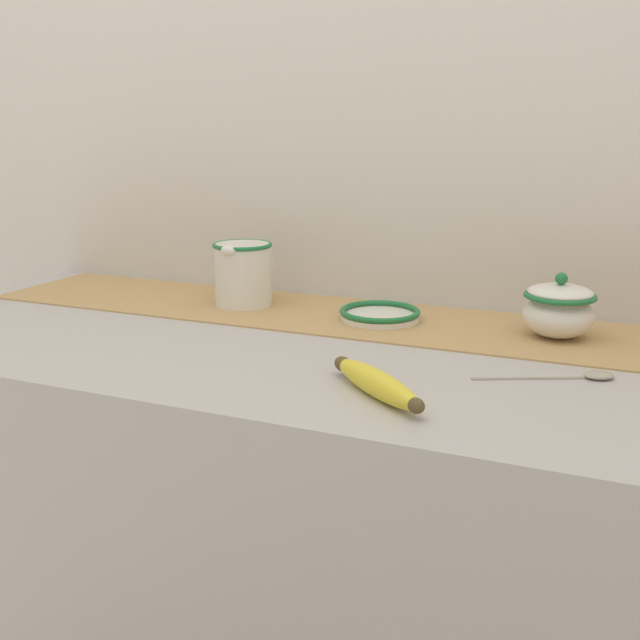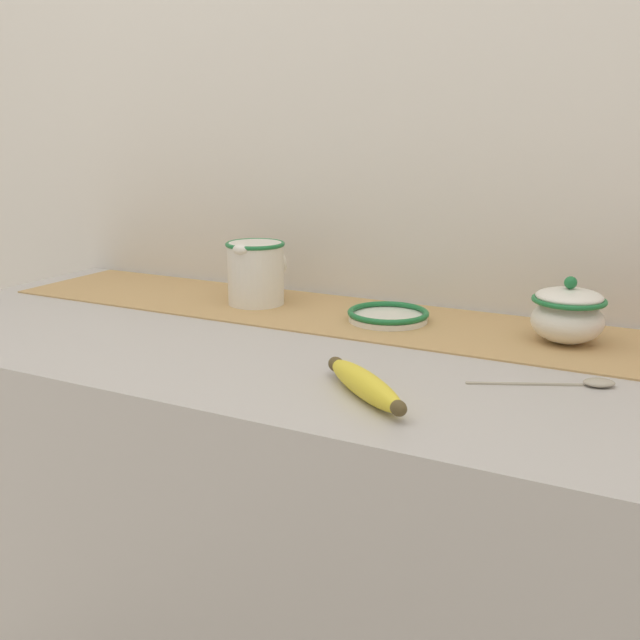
% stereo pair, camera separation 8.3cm
% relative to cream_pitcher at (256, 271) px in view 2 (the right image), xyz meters
% --- Properties ---
extents(countertop, '(1.55, 0.64, 0.91)m').
position_rel_cream_pitcher_xyz_m(countertop, '(0.21, -0.17, -0.52)').
color(countertop, '#B7B2AD').
rests_on(countertop, ground_plane).
extents(back_wall, '(2.35, 0.04, 2.40)m').
position_rel_cream_pitcher_xyz_m(back_wall, '(0.21, 0.17, 0.22)').
color(back_wall, silver).
rests_on(back_wall, ground_plane).
extents(table_runner, '(1.43, 0.27, 0.00)m').
position_rel_cream_pitcher_xyz_m(table_runner, '(0.21, -0.00, -0.07)').
color(table_runner, tan).
rests_on(table_runner, countertop).
extents(cream_pitcher, '(0.11, 0.13, 0.12)m').
position_rel_cream_pitcher_xyz_m(cream_pitcher, '(0.00, 0.00, 0.00)').
color(cream_pitcher, white).
rests_on(cream_pitcher, countertop).
extents(sugar_bowl, '(0.11, 0.11, 0.11)m').
position_rel_cream_pitcher_xyz_m(sugar_bowl, '(0.58, -0.00, -0.02)').
color(sugar_bowl, white).
rests_on(sugar_bowl, countertop).
extents(small_dish, '(0.14, 0.14, 0.02)m').
position_rel_cream_pitcher_xyz_m(small_dish, '(0.28, -0.01, -0.05)').
color(small_dish, white).
rests_on(small_dish, countertop).
extents(banana, '(0.17, 0.15, 0.03)m').
position_rel_cream_pitcher_xyz_m(banana, '(0.39, -0.36, -0.05)').
color(banana, yellow).
rests_on(banana, countertop).
extents(spoon, '(0.19, 0.10, 0.01)m').
position_rel_cream_pitcher_xyz_m(spoon, '(0.64, -0.19, -0.06)').
color(spoon, '#A89E89').
rests_on(spoon, countertop).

